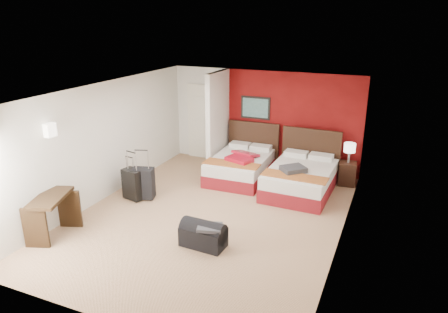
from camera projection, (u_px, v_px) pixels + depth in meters
The scene contains 17 objects.
ground at pixel (211, 216), 8.27m from camera, with size 6.50×6.50×0.00m, color tan.
room_walls at pixel (181, 131), 9.62m from camera, with size 5.02×6.52×2.50m.
red_accent_panel at pixel (292, 122), 10.39m from camera, with size 3.50×0.04×2.50m, color maroon.
partition_wall at pixel (218, 121), 10.51m from camera, with size 0.12×1.20×2.50m, color silver.
entry_door at pixel (202, 122), 11.37m from camera, with size 0.82×0.06×2.05m, color silver.
bed_left at pixel (240, 168), 10.10m from camera, with size 1.28×1.83×0.55m, color silver.
bed_right at pixel (300, 180), 9.30m from camera, with size 1.36×1.94×0.58m, color white.
red_suitcase_open at pixel (242, 157), 9.87m from camera, with size 0.59×0.82×0.10m, color #AD0E24.
jacket_bundle at pixel (293, 169), 8.96m from camera, with size 0.50×0.40×0.12m, color #3B3C40.
nightstand at pixel (347, 174), 9.73m from camera, with size 0.39×0.39×0.54m, color black.
table_lamp at pixel (349, 153), 9.57m from camera, with size 0.26×0.26×0.47m, color white.
suitcase_black at pixel (133, 185), 8.91m from camera, with size 0.44×0.28×0.66m, color black.
suitcase_charcoal at pixel (143, 184), 8.95m from camera, with size 0.46×0.28×0.67m, color black.
suitcase_navy at pixel (131, 183), 9.32m from camera, with size 0.33×0.20×0.46m, color black.
duffel_bag at pixel (203, 236), 7.15m from camera, with size 0.77×0.41×0.39m, color black.
jacket_draped at pixel (210, 227), 6.97m from camera, with size 0.41×0.34×0.05m, color #3C3C41.
desk at pixel (53, 217), 7.39m from camera, with size 0.48×0.95×0.80m, color black.
Camera 1 is at (3.18, -6.73, 3.81)m, focal length 33.23 mm.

